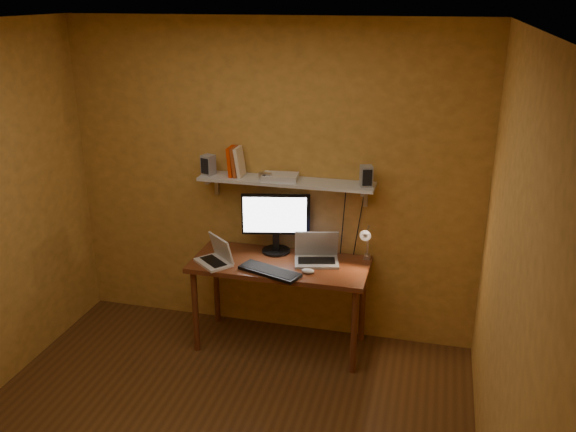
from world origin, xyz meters
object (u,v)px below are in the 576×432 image
(netbook, at_px, (217,256))
(wall_shelf, at_px, (286,182))
(laptop, at_px, (316,253))
(speaker_right, at_px, (366,176))
(router, at_px, (280,177))
(keyboard, at_px, (270,271))
(mouse, at_px, (308,271))
(desk_lamp, at_px, (366,240))
(speaker_left, at_px, (208,165))
(desk, at_px, (280,272))
(shelf_camera, at_px, (265,177))
(monitor, at_px, (276,220))

(netbook, bearing_deg, wall_shelf, 73.91)
(laptop, height_order, speaker_right, speaker_right)
(wall_shelf, bearing_deg, router, -164.18)
(keyboard, relative_size, mouse, 4.91)
(router, bearing_deg, desk_lamp, -4.53)
(laptop, bearing_deg, speaker_left, 160.79)
(desk, height_order, wall_shelf, wall_shelf)
(mouse, height_order, shelf_camera, shelf_camera)
(shelf_camera, bearing_deg, monitor, 43.79)
(mouse, bearing_deg, speaker_right, 43.24)
(wall_shelf, xyz_separation_m, speaker_left, (-0.64, -0.01, 0.10))
(speaker_right, height_order, router, speaker_right)
(desk_lamp, bearing_deg, monitor, 174.83)
(monitor, relative_size, laptop, 1.39)
(laptop, distance_m, keyboard, 0.43)
(netbook, height_order, speaker_right, speaker_right)
(wall_shelf, height_order, monitor, wall_shelf)
(shelf_camera, distance_m, router, 0.12)
(desk, bearing_deg, router, 103.35)
(wall_shelf, xyz_separation_m, router, (-0.04, -0.01, 0.04))
(wall_shelf, relative_size, speaker_right, 8.73)
(wall_shelf, height_order, mouse, wall_shelf)
(desk_lamp, bearing_deg, wall_shelf, 174.12)
(monitor, xyz_separation_m, netbook, (-0.39, -0.32, -0.22))
(router, bearing_deg, wall_shelf, 15.82)
(mouse, bearing_deg, monitor, 138.59)
(desk, bearing_deg, speaker_left, 164.15)
(desk, bearing_deg, wall_shelf, 90.00)
(desk_lamp, bearing_deg, laptop, -175.14)
(desk, relative_size, wall_shelf, 1.00)
(mouse, relative_size, shelf_camera, 0.89)
(wall_shelf, relative_size, laptop, 3.58)
(keyboard, bearing_deg, monitor, 117.92)
(laptop, relative_size, netbook, 1.10)
(mouse, bearing_deg, speaker_left, 163.07)
(mouse, height_order, speaker_right, speaker_right)
(keyboard, bearing_deg, wall_shelf, 105.89)
(keyboard, xyz_separation_m, speaker_right, (0.66, 0.39, 0.69))
(laptop, distance_m, desk_lamp, 0.41)
(desk, distance_m, shelf_camera, 0.77)
(netbook, xyz_separation_m, mouse, (0.74, -0.01, -0.04))
(monitor, bearing_deg, speaker_left, 168.66)
(netbook, xyz_separation_m, shelf_camera, (0.33, 0.26, 0.60))
(desk, bearing_deg, speaker_right, 15.75)
(desk, height_order, netbook, netbook)
(desk_lamp, height_order, router, router)
(monitor, xyz_separation_m, speaker_right, (0.71, -0.02, 0.43))
(laptop, bearing_deg, mouse, -107.78)
(netbook, xyz_separation_m, desk_lamp, (1.14, 0.25, 0.15))
(monitor, xyz_separation_m, keyboard, (0.06, -0.40, -0.27))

